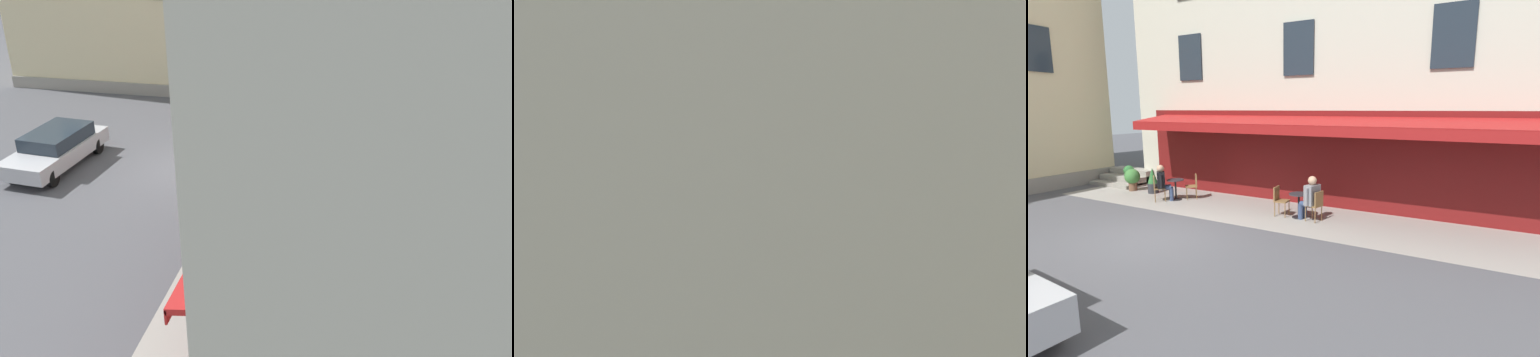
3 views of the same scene
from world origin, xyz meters
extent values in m
plane|color=#4C4C51|center=(0.00, 0.00, 0.00)|extent=(70.00, 70.00, 0.00)
cube|color=gray|center=(-3.25, -3.40, 0.00)|extent=(20.50, 3.20, 0.01)
cube|color=maroon|center=(-3.00, -4.97, 1.60)|extent=(16.00, 0.06, 3.20)
cube|color=maroon|center=(-3.00, -4.15, 2.85)|extent=(15.00, 1.70, 0.36)
cube|color=maroon|center=(-3.00, -3.32, 2.62)|extent=(15.00, 0.04, 0.28)
cube|color=#232D38|center=(-11.00, -4.96, 5.20)|extent=(1.10, 0.06, 1.70)
cube|color=#232D38|center=(-6.33, -4.96, 5.20)|extent=(1.10, 0.06, 1.70)
cube|color=#232D38|center=(-1.67, -4.96, 5.20)|extent=(1.10, 0.06, 1.70)
cube|color=#232D38|center=(3.00, -4.96, 5.20)|extent=(1.10, 0.06, 1.70)
cube|color=gray|center=(7.94, 3.50, 0.30)|extent=(0.12, 17.00, 0.60)
cube|color=gray|center=(6.60, -4.20, 0.07)|extent=(2.40, 1.40, 0.15)
cube|color=gray|center=(6.60, -4.55, 0.22)|extent=(2.40, 1.05, 0.30)
cube|color=gray|center=(6.60, -4.90, 0.38)|extent=(2.40, 0.70, 0.45)
cylinder|color=black|center=(-2.53, -3.33, 0.01)|extent=(0.40, 0.40, 0.03)
cylinder|color=black|center=(-2.53, -3.33, 0.36)|extent=(0.06, 0.06, 0.72)
cylinder|color=#2D2D33|center=(-2.53, -3.33, 0.73)|extent=(0.60, 0.60, 0.03)
cylinder|color=olive|center=(-2.17, -3.11, 0.23)|extent=(0.03, 0.03, 0.45)
cylinder|color=olive|center=(-2.13, -3.45, 0.23)|extent=(0.03, 0.03, 0.45)
cylinder|color=olive|center=(-1.83, -3.07, 0.23)|extent=(0.03, 0.03, 0.45)
cylinder|color=olive|center=(-1.79, -3.41, 0.23)|extent=(0.03, 0.03, 0.45)
cube|color=olive|center=(-1.98, -3.26, 0.47)|extent=(0.45, 0.45, 0.04)
cube|color=olive|center=(-1.80, -3.24, 0.70)|extent=(0.09, 0.40, 0.42)
cylinder|color=olive|center=(-2.93, -3.42, 0.23)|extent=(0.03, 0.03, 0.45)
cylinder|color=olive|center=(-2.87, -3.09, 0.23)|extent=(0.03, 0.03, 0.45)
cylinder|color=olive|center=(-3.27, -3.36, 0.23)|extent=(0.03, 0.03, 0.45)
cylinder|color=olive|center=(-3.20, -3.02, 0.23)|extent=(0.03, 0.03, 0.45)
cube|color=olive|center=(-3.07, -3.22, 0.47)|extent=(0.47, 0.47, 0.04)
cube|color=olive|center=(-3.24, -3.19, 0.70)|extent=(0.11, 0.40, 0.42)
cylinder|color=black|center=(2.40, -3.24, 0.01)|extent=(0.40, 0.40, 0.03)
cylinder|color=black|center=(2.40, -3.24, 0.36)|extent=(0.06, 0.06, 0.72)
cylinder|color=#2D2D33|center=(2.40, -3.24, 0.73)|extent=(0.60, 0.60, 0.03)
cylinder|color=olive|center=(2.53, -2.84, 0.23)|extent=(0.03, 0.03, 0.45)
cylinder|color=olive|center=(2.78, -3.07, 0.23)|extent=(0.03, 0.03, 0.45)
cylinder|color=olive|center=(2.76, -2.59, 0.23)|extent=(0.03, 0.03, 0.45)
cylinder|color=olive|center=(3.01, -2.82, 0.23)|extent=(0.03, 0.03, 0.45)
cube|color=olive|center=(2.77, -2.83, 0.47)|extent=(0.57, 0.57, 0.04)
cube|color=olive|center=(2.89, -2.70, 0.70)|extent=(0.32, 0.30, 0.42)
cylinder|color=olive|center=(2.26, -3.62, 0.23)|extent=(0.03, 0.03, 0.45)
cylinder|color=olive|center=(2.01, -3.39, 0.23)|extent=(0.03, 0.03, 0.45)
cylinder|color=olive|center=(2.02, -3.87, 0.23)|extent=(0.03, 0.03, 0.45)
cylinder|color=olive|center=(1.78, -3.63, 0.23)|extent=(0.03, 0.03, 0.45)
cube|color=olive|center=(2.02, -3.63, 0.47)|extent=(0.57, 0.57, 0.04)
cube|color=olive|center=(1.89, -3.75, 0.70)|extent=(0.31, 0.31, 0.42)
cylinder|color=navy|center=(2.44, -3.06, 0.23)|extent=(0.15, 0.15, 0.47)
cylinder|color=navy|center=(2.55, -2.93, 0.49)|extent=(0.34, 0.35, 0.16)
cylinder|color=navy|center=(2.58, -3.18, 0.23)|extent=(0.15, 0.15, 0.47)
cylinder|color=navy|center=(2.69, -3.06, 0.49)|extent=(0.34, 0.35, 0.16)
cube|color=black|center=(2.73, -2.87, 0.77)|extent=(0.52, 0.51, 0.56)
sphere|color=tan|center=(2.73, -2.87, 1.18)|extent=(0.25, 0.25, 0.25)
cylinder|color=black|center=(2.52, -2.68, 0.76)|extent=(0.10, 0.10, 0.50)
cylinder|color=black|center=(2.94, -3.06, 0.76)|extent=(0.10, 0.10, 0.50)
cylinder|color=navy|center=(-2.69, -3.39, 0.23)|extent=(0.16, 0.16, 0.47)
cylinder|color=navy|center=(-2.86, -3.36, 0.49)|extent=(0.37, 0.23, 0.16)
cylinder|color=navy|center=(-2.65, -3.21, 0.23)|extent=(0.16, 0.16, 0.47)
cylinder|color=navy|center=(-2.82, -3.17, 0.49)|extent=(0.37, 0.23, 0.16)
cube|color=gray|center=(-3.01, -3.23, 0.78)|extent=(0.36, 0.53, 0.59)
sphere|color=tan|center=(-3.01, -3.23, 1.21)|extent=(0.26, 0.26, 0.26)
cylinder|color=gray|center=(-3.06, -3.52, 0.77)|extent=(0.10, 0.10, 0.52)
cylinder|color=gray|center=(-2.95, -2.94, 0.77)|extent=(0.10, 0.10, 0.52)
cylinder|color=black|center=(6.78, 1.64, 1.30)|extent=(0.05, 0.05, 2.60)
cylinder|color=#192899|center=(6.74, 1.65, 2.15)|extent=(0.18, 0.54, 0.56)
cylinder|color=red|center=(6.72, 1.65, 2.15)|extent=(0.18, 0.57, 0.59)
cylinder|color=#4C4C51|center=(6.31, -4.41, 0.21)|extent=(0.43, 0.43, 0.42)
sphere|color=#2D6B33|center=(6.31, -4.41, 0.61)|extent=(0.45, 0.45, 0.45)
cylinder|color=#2D2D33|center=(4.01, -3.64, 0.20)|extent=(0.40, 0.40, 0.39)
cone|color=#2D6B33|center=(4.01, -3.64, 0.70)|extent=(0.38, 0.38, 0.61)
cylinder|color=brown|center=(5.07, -3.56, 0.16)|extent=(0.32, 0.32, 0.32)
sphere|color=#3D7A38|center=(5.07, -3.56, 0.58)|extent=(0.61, 0.61, 0.61)
cube|color=#B7B7BC|center=(-0.62, 4.59, 0.57)|extent=(4.42, 2.12, 0.55)
cube|color=#232D38|center=(-0.42, 4.57, 1.09)|extent=(2.52, 1.78, 0.48)
cylinder|color=black|center=(-2.00, 5.50, 0.30)|extent=(0.60, 0.20, 0.60)
cylinder|color=black|center=(-2.12, 3.90, 0.30)|extent=(0.60, 0.20, 0.60)
cylinder|color=black|center=(0.89, 5.28, 0.30)|extent=(0.60, 0.20, 0.60)
cylinder|color=black|center=(0.77, 3.68, 0.30)|extent=(0.60, 0.20, 0.60)
camera|label=1|loc=(-16.74, -6.05, 8.36)|focal=38.16mm
camera|label=2|loc=(7.50, -8.15, 3.85)|focal=41.46mm
camera|label=3|loc=(-7.44, 6.59, 3.26)|focal=26.46mm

